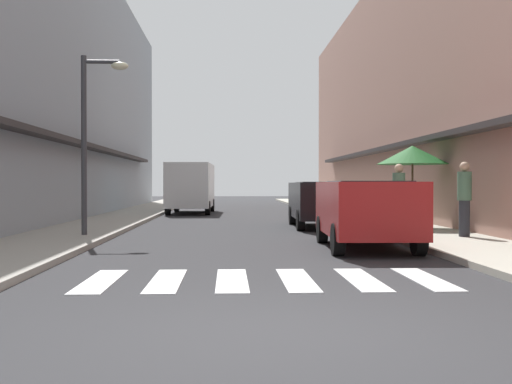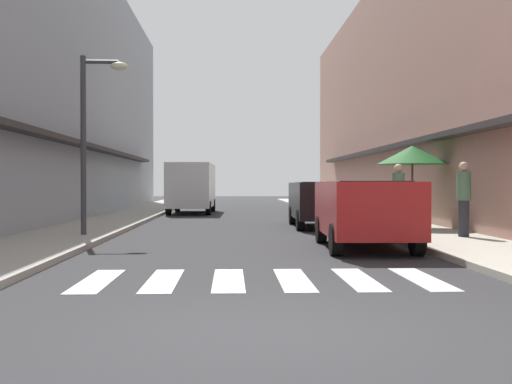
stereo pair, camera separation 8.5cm
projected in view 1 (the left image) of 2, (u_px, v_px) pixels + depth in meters
ground_plane at (243, 222)px, 22.75m from camera, size 93.40×93.40×0.00m
sidewalk_left at (114, 221)px, 22.54m from camera, size 2.45×59.44×0.12m
sidewalk_right at (369, 220)px, 22.96m from camera, size 2.45×59.44×0.12m
building_row_left at (20, 75)px, 23.42m from camera, size 5.50×40.21×11.09m
building_row_right at (457, 86)px, 24.18m from camera, size 5.50×40.21×10.49m
crosswalk at (264, 280)px, 8.99m from camera, size 5.20×2.20×0.01m
parked_car_near at (366, 206)px, 13.32m from camera, size 1.93×4.09×1.47m
parked_car_mid at (321, 199)px, 19.84m from camera, size 1.88×4.39×1.47m
delivery_van at (191, 184)px, 29.34m from camera, size 2.12×5.45×2.37m
street_lamp at (92, 123)px, 15.57m from camera, size 1.19×0.28×4.52m
cafe_umbrella at (412, 155)px, 18.24m from camera, size 2.10×2.10×2.42m
pedestrian_walking_near at (464, 197)px, 15.02m from camera, size 0.34×0.34×1.83m
pedestrian_walking_far at (399, 195)px, 16.72m from camera, size 0.34×0.34×1.83m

